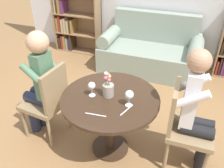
{
  "coord_description": "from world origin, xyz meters",
  "views": [
    {
      "loc": [
        0.65,
        -1.71,
        2.05
      ],
      "look_at": [
        0.0,
        0.05,
        0.82
      ],
      "focal_mm": 38.0,
      "sensor_mm": 36.0,
      "label": 1
    }
  ],
  "objects_px": {
    "couch": "(150,52)",
    "bookshelf_left": "(73,24)",
    "wine_glass_left": "(92,86)",
    "flower_vase": "(108,88)",
    "person_left": "(40,82)",
    "person_right": "(197,112)",
    "chair_right": "(184,124)",
    "wine_glass_right": "(129,95)",
    "chair_left": "(49,100)"
  },
  "relations": [
    {
      "from": "person_right",
      "to": "wine_glass_right",
      "type": "height_order",
      "value": "person_right"
    },
    {
      "from": "chair_left",
      "to": "person_right",
      "type": "bearing_deg",
      "value": 100.53
    },
    {
      "from": "person_left",
      "to": "wine_glass_right",
      "type": "height_order",
      "value": "person_left"
    },
    {
      "from": "person_left",
      "to": "wine_glass_left",
      "type": "distance_m",
      "value": 0.63
    },
    {
      "from": "chair_right",
      "to": "wine_glass_right",
      "type": "xyz_separation_m",
      "value": [
        -0.51,
        -0.16,
        0.32
      ]
    },
    {
      "from": "person_right",
      "to": "couch",
      "type": "bearing_deg",
      "value": 22.36
    },
    {
      "from": "person_right",
      "to": "wine_glass_left",
      "type": "height_order",
      "value": "person_right"
    },
    {
      "from": "couch",
      "to": "wine_glass_left",
      "type": "relative_size",
      "value": 10.93
    },
    {
      "from": "wine_glass_left",
      "to": "flower_vase",
      "type": "relative_size",
      "value": 0.57
    },
    {
      "from": "couch",
      "to": "bookshelf_left",
      "type": "xyz_separation_m",
      "value": [
        -1.6,
        0.27,
        0.21
      ]
    },
    {
      "from": "chair_right",
      "to": "person_left",
      "type": "height_order",
      "value": "person_left"
    },
    {
      "from": "bookshelf_left",
      "to": "chair_right",
      "type": "relative_size",
      "value": 1.22
    },
    {
      "from": "couch",
      "to": "wine_glass_right",
      "type": "distance_m",
      "value": 2.06
    },
    {
      "from": "wine_glass_left",
      "to": "wine_glass_right",
      "type": "relative_size",
      "value": 0.94
    },
    {
      "from": "couch",
      "to": "person_right",
      "type": "relative_size",
      "value": 1.29
    },
    {
      "from": "person_left",
      "to": "couch",
      "type": "bearing_deg",
      "value": 163.63
    },
    {
      "from": "person_left",
      "to": "flower_vase",
      "type": "xyz_separation_m",
      "value": [
        0.77,
        0.02,
        0.09
      ]
    },
    {
      "from": "couch",
      "to": "flower_vase",
      "type": "relative_size",
      "value": 6.17
    },
    {
      "from": "couch",
      "to": "wine_glass_left",
      "type": "xyz_separation_m",
      "value": [
        -0.17,
        -1.96,
        0.5
      ]
    },
    {
      "from": "person_right",
      "to": "flower_vase",
      "type": "distance_m",
      "value": 0.84
    },
    {
      "from": "bookshelf_left",
      "to": "flower_vase",
      "type": "distance_m",
      "value": 2.69
    },
    {
      "from": "chair_left",
      "to": "chair_right",
      "type": "xyz_separation_m",
      "value": [
        1.42,
        0.12,
        0.0
      ]
    },
    {
      "from": "chair_left",
      "to": "chair_right",
      "type": "height_order",
      "value": "same"
    },
    {
      "from": "wine_glass_right",
      "to": "chair_right",
      "type": "bearing_deg",
      "value": 17.2
    },
    {
      "from": "wine_glass_left",
      "to": "chair_right",
      "type": "bearing_deg",
      "value": 8.45
    },
    {
      "from": "chair_left",
      "to": "wine_glass_left",
      "type": "distance_m",
      "value": 0.62
    },
    {
      "from": "bookshelf_left",
      "to": "chair_left",
      "type": "distance_m",
      "value": 2.38
    },
    {
      "from": "chair_right",
      "to": "person_left",
      "type": "distance_m",
      "value": 1.52
    },
    {
      "from": "chair_left",
      "to": "person_right",
      "type": "xyz_separation_m",
      "value": [
        1.51,
        0.12,
        0.18
      ]
    },
    {
      "from": "chair_right",
      "to": "flower_vase",
      "type": "bearing_deg",
      "value": 94.88
    },
    {
      "from": "wine_glass_right",
      "to": "bookshelf_left",
      "type": "bearing_deg",
      "value": 128.63
    },
    {
      "from": "couch",
      "to": "chair_left",
      "type": "relative_size",
      "value": 1.82
    },
    {
      "from": "person_left",
      "to": "person_right",
      "type": "relative_size",
      "value": 1.0
    },
    {
      "from": "flower_vase",
      "to": "person_right",
      "type": "bearing_deg",
      "value": 5.68
    },
    {
      "from": "person_left",
      "to": "person_right",
      "type": "height_order",
      "value": "same"
    },
    {
      "from": "chair_right",
      "to": "wine_glass_right",
      "type": "distance_m",
      "value": 0.62
    },
    {
      "from": "bookshelf_left",
      "to": "chair_left",
      "type": "height_order",
      "value": "bookshelf_left"
    },
    {
      "from": "flower_vase",
      "to": "person_left",
      "type": "bearing_deg",
      "value": -178.3
    },
    {
      "from": "bookshelf_left",
      "to": "wine_glass_left",
      "type": "relative_size",
      "value": 7.35
    },
    {
      "from": "chair_left",
      "to": "person_left",
      "type": "xyz_separation_m",
      "value": [
        -0.08,
        0.02,
        0.2
      ]
    },
    {
      "from": "couch",
      "to": "person_right",
      "type": "bearing_deg",
      "value": -66.4
    },
    {
      "from": "wine_glass_left",
      "to": "flower_vase",
      "type": "height_order",
      "value": "flower_vase"
    },
    {
      "from": "chair_right",
      "to": "person_left",
      "type": "bearing_deg",
      "value": 92.63
    },
    {
      "from": "bookshelf_left",
      "to": "person_left",
      "type": "height_order",
      "value": "person_left"
    },
    {
      "from": "bookshelf_left",
      "to": "wine_glass_left",
      "type": "height_order",
      "value": "bookshelf_left"
    },
    {
      "from": "person_right",
      "to": "wine_glass_right",
      "type": "relative_size",
      "value": 7.95
    },
    {
      "from": "bookshelf_left",
      "to": "chair_right",
      "type": "bearing_deg",
      "value": -42.26
    },
    {
      "from": "couch",
      "to": "person_left",
      "type": "xyz_separation_m",
      "value": [
        -0.79,
        -1.93,
        0.38
      ]
    },
    {
      "from": "wine_glass_right",
      "to": "couch",
      "type": "bearing_deg",
      "value": 95.86
    },
    {
      "from": "person_right",
      "to": "wine_glass_left",
      "type": "bearing_deg",
      "value": 96.65
    }
  ]
}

